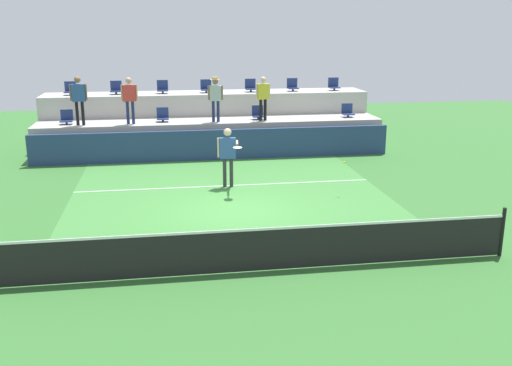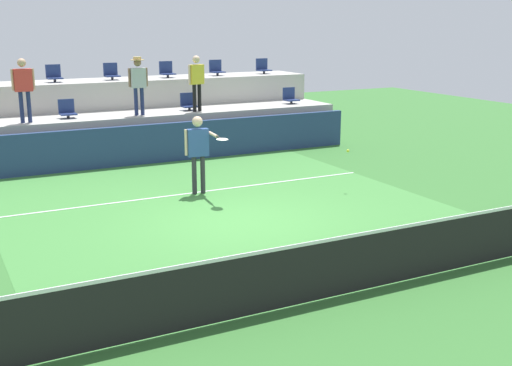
{
  "view_description": "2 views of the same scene",
  "coord_description": "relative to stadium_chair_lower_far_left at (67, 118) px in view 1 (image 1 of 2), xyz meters",
  "views": [
    {
      "loc": [
        -1.76,
        -14.51,
        4.78
      ],
      "look_at": [
        0.37,
        -1.19,
        1.05
      ],
      "focal_mm": 40.48,
      "sensor_mm": 36.0,
      "label": 1
    },
    {
      "loc": [
        -5.43,
        -11.22,
        3.88
      ],
      "look_at": [
        -0.02,
        -0.75,
        0.94
      ],
      "focal_mm": 45.61,
      "sensor_mm": 36.0,
      "label": 2
    }
  ],
  "objects": [
    {
      "name": "tennis_ball",
      "position": [
        8.56,
        -6.27,
        -0.51
      ],
      "size": [
        0.07,
        0.07,
        0.07
      ],
      "color": "#CCE033"
    },
    {
      "name": "spectator_leaning_on_rail",
      "position": [
        7.21,
        -0.38,
        0.77
      ],
      "size": [
        0.58,
        0.28,
        1.65
      ],
      "color": "black",
      "rests_on": "seating_tier_lower"
    },
    {
      "name": "stadium_chair_upper_mid_left",
      "position": [
        3.51,
        1.8,
        0.85
      ],
      "size": [
        0.44,
        0.4,
        0.52
      ],
      "color": "#2D2D33",
      "rests_on": "seating_tier_upper"
    },
    {
      "name": "ground_plane",
      "position": [
        5.29,
        -7.23,
        -1.46
      ],
      "size": [
        40.0,
        40.0,
        0.0
      ],
      "primitive_type": "plane",
      "color": "#336B2D"
    },
    {
      "name": "stadium_chair_upper_left",
      "position": [
        1.69,
        1.8,
        0.85
      ],
      "size": [
        0.44,
        0.4,
        0.52
      ],
      "color": "#2D2D33",
      "rests_on": "seating_tier_upper"
    },
    {
      "name": "spectator_in_white",
      "position": [
        2.31,
        -0.38,
        0.8
      ],
      "size": [
        0.59,
        0.23,
        1.69
      ],
      "color": "navy",
      "rests_on": "seating_tier_lower"
    },
    {
      "name": "spectator_with_hat",
      "position": [
        5.43,
        -0.38,
        0.79
      ],
      "size": [
        0.57,
        0.4,
        1.66
      ],
      "color": "navy",
      "rests_on": "seating_tier_lower"
    },
    {
      "name": "spectator_in_grey",
      "position": [
        0.54,
        -0.38,
        0.85
      ],
      "size": [
        0.61,
        0.24,
        1.75
      ],
      "color": "black",
      "rests_on": "seating_tier_lower"
    },
    {
      "name": "seating_tier_upper",
      "position": [
        5.29,
        1.87,
        -0.41
      ],
      "size": [
        13.0,
        1.8,
        2.1
      ],
      "primitive_type": "cube",
      "color": "#ADAAA3",
      "rests_on": "ground_plane"
    },
    {
      "name": "stadium_chair_lower_right",
      "position": [
        7.08,
        0.0,
        0.0
      ],
      "size": [
        0.44,
        0.4,
        0.52
      ],
      "color": "#2D2D33",
      "rests_on": "seating_tier_lower"
    },
    {
      "name": "stadium_chair_upper_far_left",
      "position": [
        -0.06,
        1.8,
        0.85
      ],
      "size": [
        0.44,
        0.4,
        0.52
      ],
      "color": "#2D2D33",
      "rests_on": "seating_tier_upper"
    },
    {
      "name": "stadium_chair_upper_far_right",
      "position": [
        10.6,
        1.8,
        0.85
      ],
      "size": [
        0.44,
        0.4,
        0.52
      ],
      "color": "#2D2D33",
      "rests_on": "seating_tier_upper"
    },
    {
      "name": "stadium_chair_upper_center",
      "position": [
        5.25,
        1.8,
        0.85
      ],
      "size": [
        0.44,
        0.4,
        0.52
      ],
      "color": "#2D2D33",
      "rests_on": "seating_tier_upper"
    },
    {
      "name": "court_service_line",
      "position": [
        5.29,
        -4.83,
        -1.46
      ],
      "size": [
        9.0,
        0.06,
        0.0
      ],
      "primitive_type": "cube",
      "color": "white",
      "rests_on": "ground_plane"
    },
    {
      "name": "stadium_chair_lower_far_right",
      "position": [
        10.66,
        0.0,
        0.0
      ],
      "size": [
        0.44,
        0.4,
        0.52
      ],
      "color": "#2D2D33",
      "rests_on": "seating_tier_lower"
    },
    {
      "name": "seating_tier_lower",
      "position": [
        5.29,
        0.07,
        -0.84
      ],
      "size": [
        13.0,
        1.8,
        1.25
      ],
      "primitive_type": "cube",
      "color": "#ADAAA3",
      "rests_on": "ground_plane"
    },
    {
      "name": "sponsor_backboard",
      "position": [
        5.29,
        -1.23,
        -0.91
      ],
      "size": [
        13.0,
        0.16,
        1.1
      ],
      "primitive_type": "cube",
      "color": "navy",
      "rests_on": "ground_plane"
    },
    {
      "name": "tennis_player",
      "position": [
        5.37,
        -4.96,
        -0.35
      ],
      "size": [
        0.63,
        1.27,
        1.8
      ],
      "color": "#2D2D33",
      "rests_on": "ground_plane"
    },
    {
      "name": "stadium_chair_lower_left",
      "position": [
        3.47,
        0.0,
        0.0
      ],
      "size": [
        0.44,
        0.4,
        0.52
      ],
      "color": "#2D2D33",
      "rests_on": "seating_tier_lower"
    },
    {
      "name": "tennis_net",
      "position": [
        5.29,
        -11.23,
        -0.97
      ],
      "size": [
        10.48,
        0.08,
        1.07
      ],
      "color": "black",
      "rests_on": "ground_plane"
    },
    {
      "name": "court_inner_paint",
      "position": [
        5.29,
        -6.23,
        -1.46
      ],
      "size": [
        9.0,
        10.0,
        0.01
      ],
      "primitive_type": "cube",
      "color": "#3D7F38",
      "rests_on": "ground_plane"
    },
    {
      "name": "stadium_chair_upper_mid_right",
      "position": [
        7.07,
        1.8,
        0.85
      ],
      "size": [
        0.44,
        0.4,
        0.52
      ],
      "color": "#2D2D33",
      "rests_on": "seating_tier_upper"
    },
    {
      "name": "stadium_chair_lower_far_left",
      "position": [
        0.0,
        0.0,
        0.0
      ],
      "size": [
        0.44,
        0.4,
        0.52
      ],
      "color": "#2D2D33",
      "rests_on": "seating_tier_lower"
    },
    {
      "name": "stadium_chair_upper_right",
      "position": [
        8.83,
        1.8,
        0.85
      ],
      "size": [
        0.44,
        0.4,
        0.52
      ],
      "color": "#2D2D33",
      "rests_on": "seating_tier_upper"
    }
  ]
}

